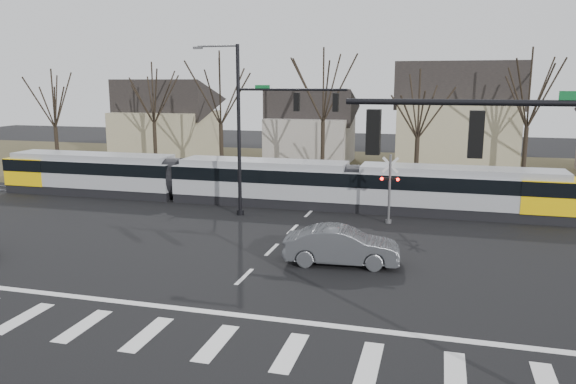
# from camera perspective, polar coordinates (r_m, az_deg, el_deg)

# --- Properties ---
(ground) EXTENTS (140.00, 140.00, 0.00)m
(ground) POSITION_cam_1_polar(r_m,az_deg,el_deg) (22.15, -6.22, -10.23)
(ground) COLOR black
(grass_verge) EXTENTS (140.00, 28.00, 0.01)m
(grass_verge) POSITION_cam_1_polar(r_m,az_deg,el_deg) (52.36, 6.63, 2.23)
(grass_verge) COLOR #38331E
(grass_verge) RESTS_ON ground
(crosswalk) EXTENTS (27.00, 2.60, 0.01)m
(crosswalk) POSITION_cam_1_polar(r_m,az_deg,el_deg) (18.80, -10.80, -14.41)
(crosswalk) COLOR silver
(crosswalk) RESTS_ON ground
(stop_line) EXTENTS (28.00, 0.35, 0.01)m
(stop_line) POSITION_cam_1_polar(r_m,az_deg,el_deg) (20.61, -8.08, -11.94)
(stop_line) COLOR silver
(stop_line) RESTS_ON ground
(lane_dashes) EXTENTS (0.18, 30.00, 0.01)m
(lane_dashes) POSITION_cam_1_polar(r_m,az_deg,el_deg) (36.88, 2.86, -1.47)
(lane_dashes) COLOR silver
(lane_dashes) RESTS_ON ground
(rail_pair) EXTENTS (90.00, 1.52, 0.06)m
(rail_pair) POSITION_cam_1_polar(r_m,az_deg,el_deg) (36.68, 2.79, -1.50)
(rail_pair) COLOR #59595E
(rail_pair) RESTS_ON ground
(tram) EXTENTS (38.68, 2.87, 2.93)m
(tram) POSITION_cam_1_polar(r_m,az_deg,el_deg) (37.53, -2.73, 1.23)
(tram) COLOR gray
(tram) RESTS_ON ground
(sedan) EXTENTS (2.80, 5.47, 1.69)m
(sedan) POSITION_cam_1_polar(r_m,az_deg,el_deg) (25.29, 5.47, -5.47)
(sedan) COLOR #44464A
(sedan) RESTS_ON ground
(signal_pole_near_right) EXTENTS (6.72, 0.44, 8.00)m
(signal_pole_near_right) POSITION_cam_1_polar(r_m,az_deg,el_deg) (13.70, 25.17, -2.10)
(signal_pole_near_right) COLOR black
(signal_pole_near_right) RESTS_ON ground
(signal_pole_far) EXTENTS (9.28, 0.44, 10.20)m
(signal_pole_far) POSITION_cam_1_polar(r_m,az_deg,el_deg) (33.31, -2.43, 7.09)
(signal_pole_far) COLOR black
(signal_pole_far) RESTS_ON ground
(rail_crossing_signal) EXTENTS (1.08, 0.36, 4.00)m
(rail_crossing_signal) POSITION_cam_1_polar(r_m,az_deg,el_deg) (32.65, 10.27, 0.08)
(rail_crossing_signal) COLOR #59595B
(rail_crossing_signal) RESTS_ON ground
(tree_row) EXTENTS (59.20, 7.20, 10.00)m
(tree_row) POSITION_cam_1_polar(r_m,az_deg,el_deg) (45.62, 8.12, 7.20)
(tree_row) COLOR black
(tree_row) RESTS_ON ground
(house_a) EXTENTS (9.72, 8.64, 8.60)m
(house_a) POSITION_cam_1_polar(r_m,az_deg,el_deg) (60.04, -12.35, 7.47)
(house_a) COLOR gray
(house_a) RESTS_ON ground
(house_b) EXTENTS (8.64, 7.56, 7.65)m
(house_b) POSITION_cam_1_polar(r_m,az_deg,el_deg) (56.74, 2.30, 7.02)
(house_b) COLOR gray
(house_b) RESTS_ON ground
(house_c) EXTENTS (10.80, 8.64, 10.10)m
(house_c) POSITION_cam_1_polar(r_m,az_deg,el_deg) (52.26, 16.82, 7.59)
(house_c) COLOR gray
(house_c) RESTS_ON ground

